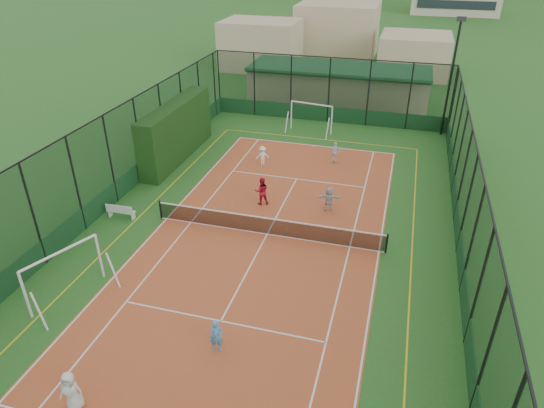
{
  "coord_description": "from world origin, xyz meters",
  "views": [
    {
      "loc": [
        5.72,
        -19.41,
        13.16
      ],
      "look_at": [
        -0.02,
        0.98,
        1.2
      ],
      "focal_mm": 32.0,
      "sensor_mm": 36.0,
      "label": 1
    }
  ],
  "objects_px": {
    "child_near_left": "(71,392)",
    "child_near_mid": "(216,336)",
    "floodlight_ne": "(451,79)",
    "coach": "(262,191)",
    "white_bench": "(121,211)",
    "futsal_goal_near": "(65,275)",
    "child_far_left": "(262,156)",
    "child_far_back": "(329,199)",
    "futsal_goal_far": "(311,118)",
    "child_far_right": "(335,153)",
    "clubhouse": "(338,85)"
  },
  "relations": [
    {
      "from": "child_far_right",
      "to": "child_far_back",
      "type": "height_order",
      "value": "child_far_right"
    },
    {
      "from": "child_near_mid",
      "to": "child_far_left",
      "type": "relative_size",
      "value": 1.03
    },
    {
      "from": "futsal_goal_far",
      "to": "child_near_mid",
      "type": "distance_m",
      "value": 22.39
    },
    {
      "from": "futsal_goal_near",
      "to": "clubhouse",
      "type": "bearing_deg",
      "value": 10.03
    },
    {
      "from": "child_far_left",
      "to": "child_far_right",
      "type": "xyz_separation_m",
      "value": [
        4.39,
        1.58,
        0.07
      ]
    },
    {
      "from": "futsal_goal_near",
      "to": "coach",
      "type": "xyz_separation_m",
      "value": [
        5.41,
        9.58,
        -0.29
      ]
    },
    {
      "from": "futsal_goal_far",
      "to": "white_bench",
      "type": "bearing_deg",
      "value": -105.43
    },
    {
      "from": "futsal_goal_near",
      "to": "child_near_left",
      "type": "height_order",
      "value": "futsal_goal_near"
    },
    {
      "from": "child_near_left",
      "to": "coach",
      "type": "bearing_deg",
      "value": 69.06
    },
    {
      "from": "clubhouse",
      "to": "child_far_back",
      "type": "bearing_deg",
      "value": -82.43
    },
    {
      "from": "child_near_left",
      "to": "child_far_left",
      "type": "bearing_deg",
      "value": 75.19
    },
    {
      "from": "child_far_right",
      "to": "clubhouse",
      "type": "bearing_deg",
      "value": -83.07
    },
    {
      "from": "white_bench",
      "to": "coach",
      "type": "xyz_separation_m",
      "value": [
        6.64,
        3.43,
        0.37
      ]
    },
    {
      "from": "futsal_goal_far",
      "to": "child_near_mid",
      "type": "xyz_separation_m",
      "value": [
        1.23,
        -22.35,
        -0.39
      ]
    },
    {
      "from": "coach",
      "to": "child_near_mid",
      "type": "bearing_deg",
      "value": 75.12
    },
    {
      "from": "child_near_left",
      "to": "coach",
      "type": "xyz_separation_m",
      "value": [
        1.85,
        14.22,
        0.03
      ]
    },
    {
      "from": "child_near_mid",
      "to": "coach",
      "type": "relative_size",
      "value": 0.84
    },
    {
      "from": "coach",
      "to": "futsal_goal_near",
      "type": "bearing_deg",
      "value": 37.36
    },
    {
      "from": "white_bench",
      "to": "child_near_left",
      "type": "distance_m",
      "value": 11.81
    },
    {
      "from": "futsal_goal_near",
      "to": "white_bench",
      "type": "bearing_deg",
      "value": 34.27
    },
    {
      "from": "floodlight_ne",
      "to": "child_far_back",
      "type": "bearing_deg",
      "value": -114.48
    },
    {
      "from": "child_near_left",
      "to": "child_near_mid",
      "type": "bearing_deg",
      "value": 32.22
    },
    {
      "from": "clubhouse",
      "to": "child_far_left",
      "type": "bearing_deg",
      "value": -100.29
    },
    {
      "from": "child_near_mid",
      "to": "child_far_back",
      "type": "relative_size",
      "value": 0.95
    },
    {
      "from": "child_far_back",
      "to": "futsal_goal_far",
      "type": "bearing_deg",
      "value": -84.25
    },
    {
      "from": "futsal_goal_near",
      "to": "child_far_left",
      "type": "xyz_separation_m",
      "value": [
        3.99,
        14.47,
        -0.44
      ]
    },
    {
      "from": "floodlight_ne",
      "to": "futsal_goal_far",
      "type": "relative_size",
      "value": 2.49
    },
    {
      "from": "floodlight_ne",
      "to": "coach",
      "type": "relative_size",
      "value": 5.23
    },
    {
      "from": "floodlight_ne",
      "to": "child_near_mid",
      "type": "xyz_separation_m",
      "value": [
        -8.19,
        -24.41,
        -3.45
      ]
    },
    {
      "from": "clubhouse",
      "to": "child_near_mid",
      "type": "height_order",
      "value": "clubhouse"
    },
    {
      "from": "white_bench",
      "to": "child_near_left",
      "type": "bearing_deg",
      "value": -68.1
    },
    {
      "from": "clubhouse",
      "to": "child_far_back",
      "type": "distance_m",
      "value": 18.99
    },
    {
      "from": "clubhouse",
      "to": "child_near_left",
      "type": "xyz_separation_m",
      "value": [
        -3.01,
        -33.31,
        -0.8
      ]
    },
    {
      "from": "child_far_back",
      "to": "floodlight_ne",
      "type": "bearing_deg",
      "value": -125.06
    },
    {
      "from": "futsal_goal_far",
      "to": "child_far_back",
      "type": "xyz_separation_m",
      "value": [
        3.32,
        -11.34,
        -0.36
      ]
    },
    {
      "from": "clubhouse",
      "to": "futsal_goal_far",
      "type": "height_order",
      "value": "clubhouse"
    },
    {
      "from": "futsal_goal_far",
      "to": "child_far_back",
      "type": "bearing_deg",
      "value": -64.25
    },
    {
      "from": "futsal_goal_near",
      "to": "child_far_left",
      "type": "relative_size",
      "value": 2.63
    },
    {
      "from": "child_near_left",
      "to": "coach",
      "type": "relative_size",
      "value": 0.97
    },
    {
      "from": "white_bench",
      "to": "child_far_right",
      "type": "xyz_separation_m",
      "value": [
        9.62,
        9.9,
        0.3
      ]
    },
    {
      "from": "clubhouse",
      "to": "child_far_right",
      "type": "relative_size",
      "value": 10.61
    },
    {
      "from": "child_far_left",
      "to": "child_far_back",
      "type": "xyz_separation_m",
      "value": [
        5.08,
        -4.6,
        0.05
      ]
    },
    {
      "from": "clubhouse",
      "to": "futsal_goal_near",
      "type": "xyz_separation_m",
      "value": [
        -6.57,
        -28.67,
        -0.49
      ]
    },
    {
      "from": "child_near_left",
      "to": "child_far_right",
      "type": "height_order",
      "value": "child_near_left"
    },
    {
      "from": "clubhouse",
      "to": "futsal_goal_near",
      "type": "relative_size",
      "value": 4.51
    },
    {
      "from": "child_near_left",
      "to": "child_near_mid",
      "type": "xyz_separation_m",
      "value": [
        3.41,
        3.5,
        -0.1
      ]
    },
    {
      "from": "floodlight_ne",
      "to": "white_bench",
      "type": "height_order",
      "value": "floodlight_ne"
    },
    {
      "from": "child_far_right",
      "to": "child_far_back",
      "type": "bearing_deg",
      "value": 95.05
    },
    {
      "from": "coach",
      "to": "child_far_back",
      "type": "bearing_deg",
      "value": 161.35
    },
    {
      "from": "child_near_mid",
      "to": "child_far_left",
      "type": "height_order",
      "value": "child_near_mid"
    }
  ]
}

